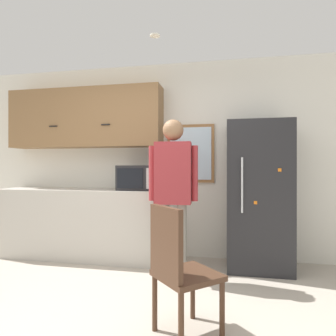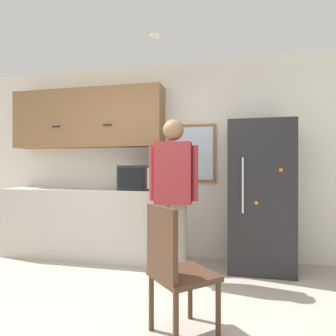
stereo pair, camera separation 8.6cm
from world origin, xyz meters
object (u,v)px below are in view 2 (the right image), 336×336
refrigerator (260,196)px  chair (174,266)px  person (173,181)px  microwave (139,178)px

refrigerator → chair: (-0.72, -1.67, -0.37)m
refrigerator → person: bearing=-151.8°
person → chair: size_ratio=1.85×
chair → microwave: bearing=-16.7°
person → microwave: bearing=134.5°
microwave → refrigerator: (1.53, 0.01, -0.21)m
microwave → refrigerator: bearing=0.5°
microwave → person: 0.76m
microwave → chair: (0.81, -1.66, -0.58)m
person → chair: bearing=-81.7°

